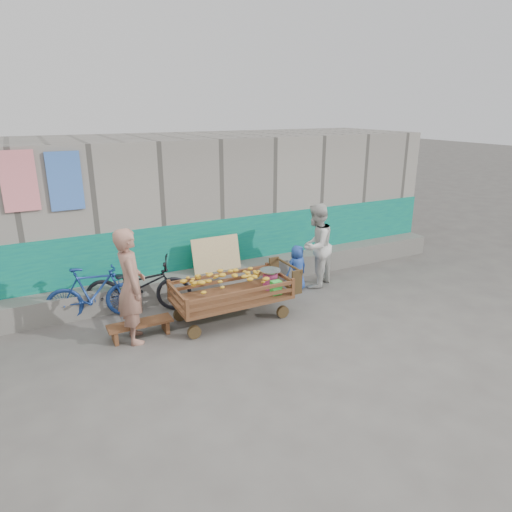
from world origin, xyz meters
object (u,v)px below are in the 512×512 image
banana_cart (229,286)px  woman (316,246)px  child (297,268)px  bench (140,326)px  bicycle_blue (94,293)px  vendor_man (131,286)px  bicycle_dark (139,286)px

banana_cart → woman: woman is taller
woman → child: woman is taller
bench → bicycle_blue: size_ratio=0.64×
bench → child: (3.37, 0.54, 0.28)m
vendor_man → woman: vendor_man is taller
woman → bicycle_blue: (-4.36, 0.50, -0.39)m
woman → bicycle_dark: size_ratio=0.92×
vendor_man → woman: bearing=-76.6°
bench → woman: woman is taller
woman → child: size_ratio=1.86×
bench → child: child is taller
banana_cart → vendor_man: 1.69m
bicycle_dark → bicycle_blue: bearing=107.7°
banana_cart → bench: size_ratio=2.11×
banana_cart → child: bearing=19.5°
bicycle_dark → bicycle_blue: size_ratio=1.18×
bicycle_blue → banana_cart: bearing=-107.0°
child → bicycle_blue: (-3.91, 0.51, 0.02)m
child → bicycle_blue: 3.94m
vendor_man → child: (3.47, 0.59, -0.46)m
vendor_man → bicycle_blue: (-0.44, 1.10, -0.45)m
banana_cart → bicycle_dark: 1.72m
vendor_man → child: bearing=-75.6°
child → bicycle_blue: bearing=-13.0°
woman → bicycle_blue: 4.40m
bicycle_dark → bench: bearing=-172.3°
vendor_man → bicycle_dark: vendor_man is taller
banana_cart → woman: 2.37m
bicycle_blue → bicycle_dark: bearing=-81.9°
woman → bench: bearing=-21.5°
bicycle_dark → child: bearing=-77.1°
woman → bicycle_blue: size_ratio=1.08×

